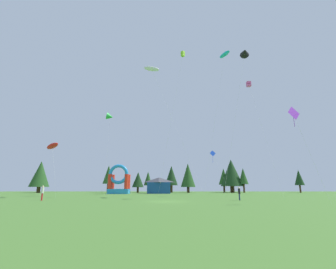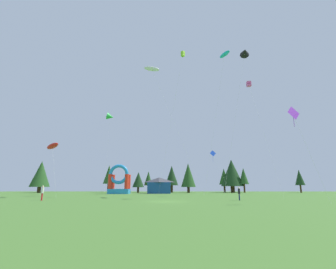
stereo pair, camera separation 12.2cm
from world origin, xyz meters
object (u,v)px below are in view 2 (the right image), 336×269
Objects in this scene: kite_red_parafoil at (53,146)px; person_left_edge at (42,192)px; kite_black_delta at (245,52)px; kite_purple_diamond at (292,115)px; kite_blue_diamond at (213,154)px; person_near_camera at (239,192)px; kite_lime_box at (183,55)px; inflatable_orange_dome at (119,183)px; kite_cyan_parafoil at (225,55)px; festival_tent at (159,185)px; kite_pink_box at (249,84)px; kite_white_parafoil at (152,69)px; kite_green_delta at (110,117)px.

kite_red_parafoil is 5.02× the size of person_left_edge.
kite_black_delta reaches higher than kite_purple_diamond.
person_near_camera is (-0.82, -22.40, -7.94)m from kite_blue_diamond.
kite_lime_box is (-10.48, 5.22, 2.78)m from kite_black_delta.
kite_purple_diamond is 43.02m from inflatable_orange_dome.
kite_cyan_parafoil reaches higher than kite_red_parafoil.
kite_lime_box is at bearing 6.16° from kite_red_parafoil.
kite_cyan_parafoil is 4.72× the size of festival_tent.
kite_pink_box is 13.55× the size of person_near_camera.
kite_lime_box reaches higher than person_left_edge.
kite_white_parafoil is 0.99× the size of kite_lime_box.
kite_black_delta is at bearing -4.73° from kite_red_parafoil.
person_near_camera is at bearing -52.10° from inflatable_orange_dome.
person_near_camera is 34.87m from inflatable_orange_dome.
kite_pink_box is 2.44× the size of kite_red_parafoil.
kite_green_delta is at bearing 160.35° from kite_pink_box.
festival_tent is (-5.44, 19.39, -25.30)m from kite_lime_box.
kite_red_parafoil is 0.97× the size of kite_blue_diamond.
kite_lime_box is 15.20× the size of person_left_edge.
kite_cyan_parafoil reaches higher than kite_green_delta.
kite_purple_diamond is (17.54, -22.04, -17.44)m from kite_white_parafoil.
kite_white_parafoil is at bearing 133.00° from person_left_edge.
kite_purple_diamond is (-2.46, -19.62, -12.57)m from kite_pink_box.
person_left_edge is (-24.96, -0.55, 0.10)m from person_near_camera.
kite_green_delta is at bearing 132.82° from kite_purple_diamond.
kite_red_parafoil is 0.47× the size of kite_green_delta.
kite_pink_box is 40.82m from person_left_edge.
kite_white_parafoil is at bearing 24.01° from kite_red_parafoil.
kite_pink_box is 2.37× the size of kite_blue_diamond.
person_near_camera is at bearing -124.93° from kite_black_delta.
person_near_camera is at bearing -51.23° from kite_white_parafoil.
kite_green_delta is 2.06× the size of kite_blue_diamond.
kite_green_delta reaches higher than kite_blue_diamond.
kite_lime_box is at bearing -153.17° from person_near_camera.
kite_pink_box is 20.73m from kite_white_parafoil.
person_near_camera is at bearing -99.78° from kite_cyan_parafoil.
kite_black_delta is 1.29× the size of kite_green_delta.
inflatable_orange_dome is (-25.59, 21.48, -21.91)m from kite_black_delta.
kite_pink_box is 0.82× the size of kite_cyan_parafoil.
festival_tent is (1.11, 14.61, -24.85)m from kite_white_parafoil.
kite_purple_diamond is 28.71m from kite_blue_diamond.
kite_purple_diamond is at bearing 35.36° from person_near_camera.
person_near_camera is (23.70, -24.59, -17.61)m from kite_green_delta.
kite_red_parafoil is 29.63m from kite_lime_box.
kite_black_delta is at bearing 142.62° from person_near_camera.
kite_white_parafoil reaches higher than kite_blue_diamond.
festival_tent is (-15.93, 24.61, -22.51)m from kite_black_delta.
kite_pink_box reaches higher than kite_green_delta.
kite_black_delta reaches higher than person_left_edge.
kite_black_delta is 1.13× the size of kite_pink_box.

